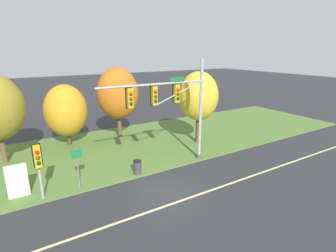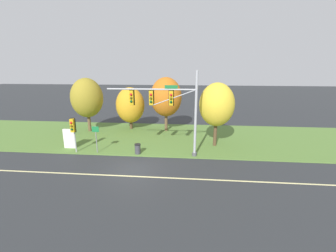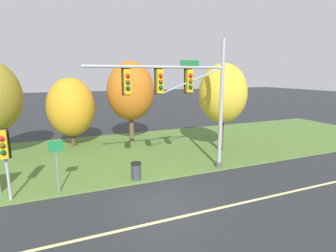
% 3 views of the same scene
% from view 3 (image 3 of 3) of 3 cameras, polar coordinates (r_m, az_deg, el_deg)
% --- Properties ---
extents(ground_plane, '(160.00, 160.00, 0.00)m').
position_cam_3_polar(ground_plane, '(11.98, -1.20, -16.78)').
color(ground_plane, '#282B2D').
extents(lane_stripe, '(36.00, 0.16, 0.01)m').
position_cam_3_polar(lane_stripe, '(11.01, 1.21, -19.47)').
color(lane_stripe, beige).
rests_on(lane_stripe, ground).
extents(grass_verge, '(48.00, 11.50, 0.10)m').
position_cam_3_polar(grass_verge, '(19.33, -10.17, -5.68)').
color(grass_verge, '#517533').
rests_on(grass_verge, ground).
extents(traffic_signal_mast, '(7.83, 0.49, 7.47)m').
position_cam_3_polar(traffic_signal_mast, '(14.27, 3.72, 7.46)').
color(traffic_signal_mast, '#9EA0A5').
rests_on(traffic_signal_mast, grass_verge).
extents(pedestrian_signal_near_kerb, '(0.46, 0.55, 3.28)m').
position_cam_3_polar(pedestrian_signal_near_kerb, '(13.16, -32.14, -4.30)').
color(pedestrian_signal_near_kerb, '#9EA0A5').
rests_on(pedestrian_signal_near_kerb, grass_verge).
extents(route_sign_post, '(0.64, 0.08, 2.56)m').
position_cam_3_polar(route_sign_post, '(13.34, -23.09, -6.59)').
color(route_sign_post, slate).
rests_on(route_sign_post, grass_verge).
extents(tree_left_of_mast, '(3.54, 3.54, 5.26)m').
position_cam_3_polar(tree_left_of_mast, '(21.26, -20.34, 3.84)').
color(tree_left_of_mast, '#4C3823').
rests_on(tree_left_of_mast, grass_verge).
extents(tree_behind_signpost, '(3.75, 3.75, 6.54)m').
position_cam_3_polar(tree_behind_signpost, '(21.35, -8.14, 7.53)').
color(tree_behind_signpost, brown).
rests_on(tree_behind_signpost, grass_verge).
extents(tree_mid_verge, '(3.38, 3.38, 6.29)m').
position_cam_3_polar(tree_mid_verge, '(19.09, 11.85, 6.91)').
color(tree_mid_verge, '#4C3823').
rests_on(tree_mid_verge, grass_verge).
extents(trash_bin, '(0.56, 0.56, 0.93)m').
position_cam_3_polar(trash_bin, '(14.21, -6.95, -9.67)').
color(trash_bin, '#38383D').
rests_on(trash_bin, grass_verge).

